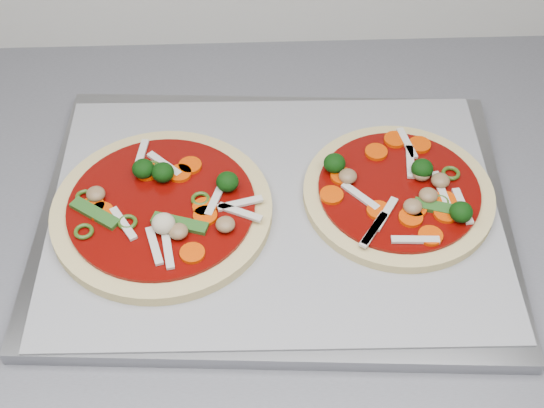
{
  "coord_description": "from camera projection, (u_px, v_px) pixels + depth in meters",
  "views": [
    {
      "loc": [
        -0.57,
        0.76,
        1.52
      ],
      "look_at": [
        -0.56,
        1.28,
        0.93
      ],
      "focal_mm": 50.0,
      "sensor_mm": 36.0,
      "label": 1
    }
  ],
  "objects": [
    {
      "name": "parchment",
      "position": [
        275.0,
        208.0,
        0.8
      ],
      "size": [
        0.48,
        0.35,
        0.0
      ],
      "primitive_type": "cube",
      "rotation": [
        0.0,
        0.0,
        -0.02
      ],
      "color": "#A1A1A7",
      "rests_on": "baking_tray"
    },
    {
      "name": "pizza_right",
      "position": [
        400.0,
        193.0,
        0.8
      ],
      "size": [
        0.26,
        0.26,
        0.03
      ],
      "rotation": [
        0.0,
        0.0,
        -0.35
      ],
      "color": "#DBC882",
      "rests_on": "parchment"
    },
    {
      "name": "pizza_left",
      "position": [
        162.0,
        208.0,
        0.79
      ],
      "size": [
        0.28,
        0.28,
        0.04
      ],
      "rotation": [
        0.0,
        0.0,
        -0.22
      ],
      "color": "#DBC882",
      "rests_on": "parchment"
    },
    {
      "name": "baking_tray",
      "position": [
        275.0,
        214.0,
        0.81
      ],
      "size": [
        0.52,
        0.39,
        0.02
      ],
      "primitive_type": "cube",
      "rotation": [
        0.0,
        0.0,
        -0.06
      ],
      "color": "gray",
      "rests_on": "countertop"
    }
  ]
}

